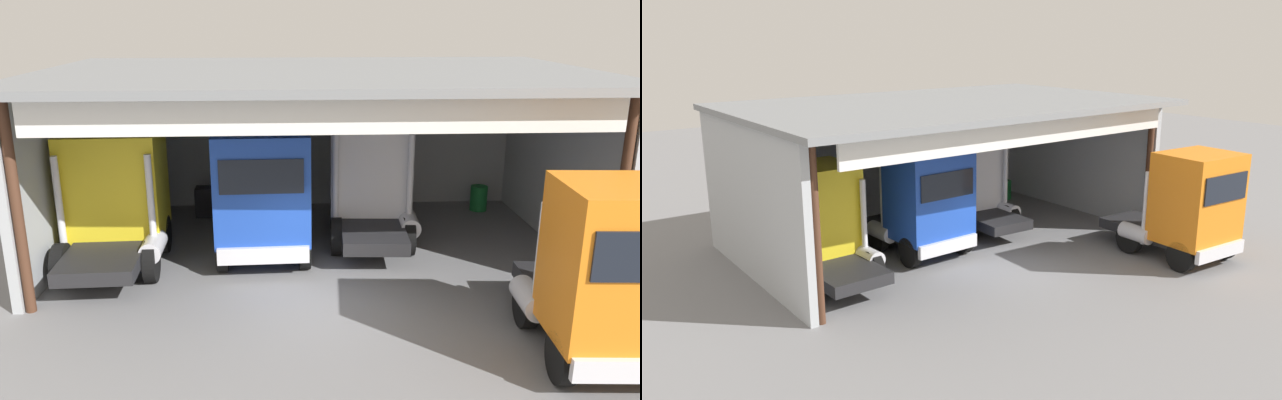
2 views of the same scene
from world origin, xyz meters
TOP-DOWN VIEW (x-y plane):
  - ground_plane at (0.00, 0.00)m, footprint 80.00×80.00m
  - workshop_shed at (0.00, 4.97)m, footprint 14.82×9.53m
  - truck_yellow_right_bay at (-5.53, 3.11)m, footprint 2.78×4.42m
  - truck_blue_center_bay at (-1.59, 2.99)m, footprint 2.73×4.26m
  - truck_white_center_left_bay at (1.62, 4.79)m, footprint 2.60×4.80m
  - truck_orange_yard_outside at (5.26, -2.73)m, footprint 2.71×4.71m
  - oil_drum at (5.79, 7.27)m, footprint 0.58×0.58m
  - tool_cart at (-3.54, 7.12)m, footprint 0.90×0.60m

SIDE VIEW (x-z plane):
  - ground_plane at x=0.00m, z-range 0.00..0.00m
  - oil_drum at x=5.79m, z-range 0.00..0.87m
  - tool_cart at x=-3.54m, z-range 0.00..1.00m
  - truck_white_center_left_bay at x=1.62m, z-range 0.10..3.56m
  - truck_yellow_right_bay at x=-5.53m, z-range 0.08..3.71m
  - truck_blue_center_bay at x=-1.59m, z-range 0.07..3.76m
  - truck_orange_yard_outside at x=5.26m, z-range 0.05..3.79m
  - workshop_shed at x=0.00m, z-range 1.02..6.21m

